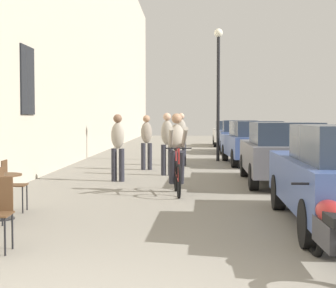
{
  "coord_description": "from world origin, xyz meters",
  "views": [
    {
      "loc": [
        0.78,
        -4.19,
        1.62
      ],
      "look_at": [
        0.25,
        11.09,
        0.86
      ],
      "focal_mm": 57.18,
      "sensor_mm": 36.0,
      "label": 1
    }
  ],
  "objects_px": {
    "parked_car_second": "(282,152)",
    "cafe_chair_mid_toward_wall": "(11,182)",
    "parked_car_fifth": "(228,133)",
    "parked_motorcycle": "(332,234)",
    "street_lamp": "(218,77)",
    "parked_car_third": "(253,142)",
    "parked_car_fourth": "(239,136)",
    "pedestrian_furthest": "(181,136)",
    "cafe_table_mid": "(1,187)",
    "pedestrian_near": "(118,144)",
    "pedestrian_mid": "(167,140)",
    "pedestrian_far": "(146,139)",
    "cyclist_on_bicycle": "(177,156)"
  },
  "relations": [
    {
      "from": "parked_car_second",
      "to": "cafe_chair_mid_toward_wall",
      "type": "bearing_deg",
      "value": -142.57
    },
    {
      "from": "parked_car_fifth",
      "to": "parked_motorcycle",
      "type": "xyz_separation_m",
      "value": [
        -0.87,
        -25.09,
        -0.34
      ]
    },
    {
      "from": "street_lamp",
      "to": "parked_car_second",
      "type": "xyz_separation_m",
      "value": [
        1.16,
        -6.77,
        -2.33
      ]
    },
    {
      "from": "parked_car_third",
      "to": "parked_car_fourth",
      "type": "xyz_separation_m",
      "value": [
        0.13,
        6.28,
        -0.0
      ]
    },
    {
      "from": "parked_car_second",
      "to": "parked_motorcycle",
      "type": "height_order",
      "value": "parked_car_second"
    },
    {
      "from": "cafe_chair_mid_toward_wall",
      "to": "pedestrian_furthest",
      "type": "height_order",
      "value": "pedestrian_furthest"
    },
    {
      "from": "street_lamp",
      "to": "cafe_chair_mid_toward_wall",
      "type": "bearing_deg",
      "value": -111.09
    },
    {
      "from": "cafe_table_mid",
      "to": "pedestrian_near",
      "type": "height_order",
      "value": "pedestrian_near"
    },
    {
      "from": "pedestrian_furthest",
      "to": "parked_car_third",
      "type": "bearing_deg",
      "value": 13.98
    },
    {
      "from": "cafe_table_mid",
      "to": "parked_car_third",
      "type": "bearing_deg",
      "value": 62.87
    },
    {
      "from": "parked_car_second",
      "to": "parked_car_fifth",
      "type": "relative_size",
      "value": 1.05
    },
    {
      "from": "street_lamp",
      "to": "parked_car_second",
      "type": "height_order",
      "value": "street_lamp"
    },
    {
      "from": "pedestrian_mid",
      "to": "pedestrian_far",
      "type": "distance_m",
      "value": 1.71
    },
    {
      "from": "cafe_table_mid",
      "to": "pedestrian_mid",
      "type": "bearing_deg",
      "value": 69.9
    },
    {
      "from": "parked_motorcycle",
      "to": "parked_car_fifth",
      "type": "bearing_deg",
      "value": 88.01
    },
    {
      "from": "street_lamp",
      "to": "parked_car_fifth",
      "type": "height_order",
      "value": "street_lamp"
    },
    {
      "from": "cyclist_on_bicycle",
      "to": "parked_motorcycle",
      "type": "bearing_deg",
      "value": -73.36
    },
    {
      "from": "pedestrian_furthest",
      "to": "pedestrian_far",
      "type": "bearing_deg",
      "value": -125.08
    },
    {
      "from": "pedestrian_far",
      "to": "parked_car_fifth",
      "type": "xyz_separation_m",
      "value": [
        3.63,
        14.2,
        -0.21
      ]
    },
    {
      "from": "street_lamp",
      "to": "parked_motorcycle",
      "type": "xyz_separation_m",
      "value": [
        0.35,
        -14.31,
        -2.7
      ]
    },
    {
      "from": "pedestrian_near",
      "to": "parked_motorcycle",
      "type": "xyz_separation_m",
      "value": [
        3.26,
        -7.85,
        -0.56
      ]
    },
    {
      "from": "parked_car_fifth",
      "to": "parked_car_third",
      "type": "bearing_deg",
      "value": -90.43
    },
    {
      "from": "pedestrian_mid",
      "to": "parked_car_fifth",
      "type": "relative_size",
      "value": 0.43
    },
    {
      "from": "pedestrian_near",
      "to": "pedestrian_mid",
      "type": "distance_m",
      "value": 1.9
    },
    {
      "from": "parked_car_fourth",
      "to": "cyclist_on_bicycle",
      "type": "bearing_deg",
      "value": -101.04
    },
    {
      "from": "parked_car_third",
      "to": "parked_car_fifth",
      "type": "relative_size",
      "value": 1.05
    },
    {
      "from": "parked_car_second",
      "to": "cafe_table_mid",
      "type": "bearing_deg",
      "value": -137.9
    },
    {
      "from": "pedestrian_far",
      "to": "street_lamp",
      "type": "distance_m",
      "value": 4.71
    },
    {
      "from": "cyclist_on_bicycle",
      "to": "pedestrian_furthest",
      "type": "xyz_separation_m",
      "value": [
        0.02,
        6.61,
        0.19
      ]
    },
    {
      "from": "pedestrian_far",
      "to": "cyclist_on_bicycle",
      "type": "bearing_deg",
      "value": -78.58
    },
    {
      "from": "cyclist_on_bicycle",
      "to": "parked_car_second",
      "type": "xyz_separation_m",
      "value": [
        2.54,
        1.76,
        -0.03
      ]
    },
    {
      "from": "pedestrian_furthest",
      "to": "street_lamp",
      "type": "height_order",
      "value": "street_lamp"
    },
    {
      "from": "pedestrian_furthest",
      "to": "street_lamp",
      "type": "relative_size",
      "value": 0.36
    },
    {
      "from": "cyclist_on_bicycle",
      "to": "pedestrian_furthest",
      "type": "height_order",
      "value": "pedestrian_furthest"
    },
    {
      "from": "cafe_chair_mid_toward_wall",
      "to": "parked_car_fifth",
      "type": "height_order",
      "value": "parked_car_fifth"
    },
    {
      "from": "pedestrian_near",
      "to": "pedestrian_furthest",
      "type": "xyz_separation_m",
      "value": [
        1.56,
        4.54,
        0.04
      ]
    },
    {
      "from": "cyclist_on_bicycle",
      "to": "parked_car_fourth",
      "type": "xyz_separation_m",
      "value": [
        2.64,
        13.51,
        -0.03
      ]
    },
    {
      "from": "pedestrian_far",
      "to": "parked_car_fourth",
      "type": "height_order",
      "value": "pedestrian_far"
    },
    {
      "from": "street_lamp",
      "to": "parked_car_fourth",
      "type": "distance_m",
      "value": 5.64
    },
    {
      "from": "pedestrian_near",
      "to": "cyclist_on_bicycle",
      "type": "bearing_deg",
      "value": -53.48
    },
    {
      "from": "pedestrian_mid",
      "to": "cafe_table_mid",
      "type": "bearing_deg",
      "value": -110.1
    },
    {
      "from": "pedestrian_mid",
      "to": "parked_car_second",
      "type": "bearing_deg",
      "value": -31.83
    },
    {
      "from": "parked_motorcycle",
      "to": "pedestrian_near",
      "type": "bearing_deg",
      "value": 112.55
    },
    {
      "from": "pedestrian_near",
      "to": "parked_car_second",
      "type": "height_order",
      "value": "pedestrian_near"
    },
    {
      "from": "street_lamp",
      "to": "parked_motorcycle",
      "type": "height_order",
      "value": "street_lamp"
    },
    {
      "from": "pedestrian_mid",
      "to": "pedestrian_furthest",
      "type": "height_order",
      "value": "pedestrian_furthest"
    },
    {
      "from": "pedestrian_mid",
      "to": "parked_car_fourth",
      "type": "relative_size",
      "value": 0.41
    },
    {
      "from": "cafe_chair_mid_toward_wall",
      "to": "parked_car_fourth",
      "type": "xyz_separation_m",
      "value": [
        5.45,
        15.86,
        0.26
      ]
    },
    {
      "from": "pedestrian_near",
      "to": "parked_car_fifth",
      "type": "relative_size",
      "value": 0.42
    },
    {
      "from": "pedestrian_near",
      "to": "parked_car_third",
      "type": "distance_m",
      "value": 6.56
    }
  ]
}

